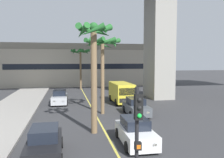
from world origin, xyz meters
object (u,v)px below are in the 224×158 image
Objects in this scene: car_queue_second at (60,98)px; car_queue_third at (44,144)px; palm_tree_mid_median at (102,49)px; palm_tree_far_median at (80,56)px; palm_tree_near_median at (94,48)px; car_queue_front at (136,107)px; delivery_van at (121,92)px; traffic_light_median_near at (137,135)px; car_queue_fourth at (135,132)px.

car_queue_second and car_queue_third have the same top height.
palm_tree_mid_median reaches higher than palm_tree_far_median.
car_queue_third is 6.94m from palm_tree_near_median.
car_queue_third is (-7.42, -8.38, 0.00)m from car_queue_front.
palm_tree_near_median is at bearing 50.53° from car_queue_third.
palm_tree_far_median is (-3.87, 14.22, 4.55)m from delivery_van.
traffic_light_median_near is at bearing -82.16° from car_queue_second.
palm_tree_far_median is (-1.56, 27.70, 5.12)m from car_queue_fourth.
palm_tree_near_median is 25.14m from palm_tree_far_median.
palm_tree_near_median is (-4.48, -10.92, 4.52)m from delivery_van.
palm_tree_near_median is at bearing 91.56° from traffic_light_median_near.
palm_tree_near_median is at bearing 130.09° from car_queue_fourth.
car_queue_front is at bearing -79.42° from palm_tree_far_median.
car_queue_front is 0.78× the size of delivery_van.
palm_tree_near_median is at bearing -91.38° from palm_tree_far_median.
car_queue_second is 1.00× the size of car_queue_third.
palm_tree_far_median reaches higher than delivery_van.
palm_tree_far_median is (3.23, 13.38, 5.12)m from car_queue_second.
car_queue_third is (-0.37, -15.40, 0.00)m from car_queue_second.
car_queue_second and car_queue_fourth have the same top height.
car_queue_fourth is at bearing 11.78° from car_queue_third.
traffic_light_median_near is (3.25, -5.51, 1.99)m from car_queue_third.
traffic_light_median_near is 0.56× the size of palm_tree_near_median.
palm_tree_far_median reaches higher than traffic_light_median_near.
traffic_light_median_near reaches higher than delivery_van.
car_queue_second is (-7.04, 7.01, 0.00)m from car_queue_front.
car_queue_second is 15.40m from car_queue_third.
traffic_light_median_near is 9.66m from palm_tree_near_median.
palm_tree_far_median is (0.60, 25.13, 0.03)m from palm_tree_near_median.
palm_tree_far_median is at bearing 105.25° from delivery_van.
palm_tree_near_median is 1.07× the size of palm_tree_far_median.
car_queue_fourth is (-2.25, -7.31, 0.00)m from car_queue_front.
palm_tree_near_median is (-4.41, -4.74, 5.09)m from car_queue_front.
traffic_light_median_near is at bearing -59.44° from car_queue_third.
car_queue_second is 0.59× the size of palm_tree_far_median.
car_queue_third is 16.38m from delivery_van.
delivery_van is 1.26× the size of traffic_light_median_near.
car_queue_fourth is 0.59× the size of palm_tree_far_median.
palm_tree_mid_median is (1.46, 5.73, 0.23)m from palm_tree_near_median.
palm_tree_far_median is at bearing 92.53° from palm_tree_mid_median.
car_queue_front and car_queue_third have the same top height.
palm_tree_mid_median is (4.09, -6.02, 5.31)m from car_queue_second.
palm_tree_near_median reaches higher than car_queue_second.
car_queue_fourth is at bearing -99.74° from delivery_van.
palm_tree_far_median is at bearing 76.42° from car_queue_second.
delivery_van is at bearing 78.10° from traffic_light_median_near.
palm_tree_mid_median is (1.21, 14.89, 3.32)m from traffic_light_median_near.
palm_tree_far_median is (0.35, 34.29, 3.12)m from traffic_light_median_near.
delivery_van is (2.31, 13.49, 0.57)m from car_queue_fourth.
car_queue_third is 0.59× the size of palm_tree_far_median.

